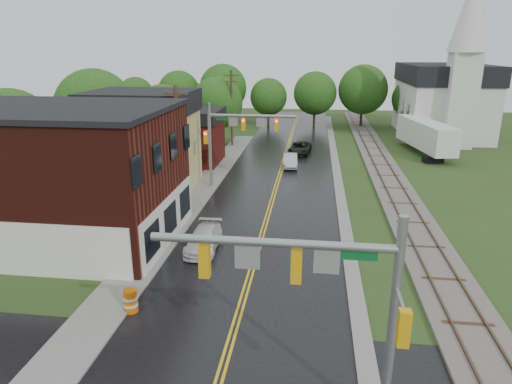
% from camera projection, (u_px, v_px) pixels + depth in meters
% --- Properties ---
extents(main_road, '(10.00, 90.00, 0.02)m').
position_uv_depth(main_road, '(278.00, 179.00, 41.72)').
color(main_road, black).
rests_on(main_road, ground).
extents(curb_right, '(0.80, 70.00, 0.12)m').
position_uv_depth(curb_right, '(336.00, 168.00, 45.79)').
color(curb_right, gray).
rests_on(curb_right, ground).
extents(sidewalk_left, '(2.40, 50.00, 0.12)m').
position_uv_depth(sidewalk_left, '(199.00, 193.00, 37.75)').
color(sidewalk_left, gray).
rests_on(sidewalk_left, ground).
extents(brick_building, '(14.30, 10.30, 8.30)m').
position_uv_depth(brick_building, '(56.00, 175.00, 27.81)').
color(brick_building, '#40130D').
rests_on(brick_building, ground).
extents(yellow_house, '(8.00, 7.00, 6.40)m').
position_uv_depth(yellow_house, '(145.00, 151.00, 38.31)').
color(yellow_house, tan).
rests_on(yellow_house, ground).
extents(darkred_building, '(7.00, 6.00, 4.40)m').
position_uv_depth(darkred_building, '(186.00, 142.00, 47.00)').
color(darkred_building, '#3F0F0C').
rests_on(darkred_building, ground).
extents(church, '(10.40, 18.40, 20.00)m').
position_uv_depth(church, '(445.00, 93.00, 59.95)').
color(church, silver).
rests_on(church, ground).
extents(railroad, '(3.20, 80.00, 0.30)m').
position_uv_depth(railroad, '(383.00, 168.00, 45.20)').
color(railroad, '#59544C').
rests_on(railroad, ground).
extents(traffic_signal_near, '(7.34, 0.30, 7.20)m').
position_uv_depth(traffic_signal_near, '(322.00, 284.00, 13.34)').
color(traffic_signal_near, gray).
rests_on(traffic_signal_near, ground).
extents(traffic_signal_far, '(7.34, 0.43, 7.20)m').
position_uv_depth(traffic_signal_far, '(235.00, 130.00, 37.80)').
color(traffic_signal_far, gray).
rests_on(traffic_signal_far, ground).
extents(utility_pole_b, '(1.80, 0.28, 9.00)m').
position_uv_depth(utility_pole_b, '(178.00, 145.00, 33.56)').
color(utility_pole_b, '#382616').
rests_on(utility_pole_b, ground).
extents(utility_pole_c, '(1.80, 0.28, 9.00)m').
position_uv_depth(utility_pole_c, '(232.00, 107.00, 54.34)').
color(utility_pole_c, '#382616').
rests_on(utility_pole_c, ground).
extents(tree_left_a, '(6.80, 6.80, 8.67)m').
position_uv_depth(tree_left_a, '(13.00, 135.00, 34.93)').
color(tree_left_a, black).
rests_on(tree_left_a, ground).
extents(tree_left_b, '(7.60, 7.60, 9.69)m').
position_uv_depth(tree_left_b, '(96.00, 111.00, 43.95)').
color(tree_left_b, black).
rests_on(tree_left_b, ground).
extents(tree_left_c, '(6.00, 6.00, 7.65)m').
position_uv_depth(tree_left_c, '(164.00, 113.00, 51.39)').
color(tree_left_c, black).
rests_on(tree_left_c, ground).
extents(tree_left_e, '(6.40, 6.40, 8.16)m').
position_uv_depth(tree_left_e, '(218.00, 104.00, 56.36)').
color(tree_left_e, black).
rests_on(tree_left_e, ground).
extents(suv_dark, '(2.72, 5.02, 1.34)m').
position_uv_depth(suv_dark, '(300.00, 148.00, 51.41)').
color(suv_dark, black).
rests_on(suv_dark, ground).
extents(sedan_silver, '(1.68, 4.06, 1.31)m').
position_uv_depth(sedan_silver, '(290.00, 161.00, 45.88)').
color(sedan_silver, '#B5B5BA').
rests_on(sedan_silver, ground).
extents(pickup_white, '(1.80, 4.31, 1.24)m').
position_uv_depth(pickup_white, '(204.00, 239.00, 27.19)').
color(pickup_white, silver).
rests_on(pickup_white, ground).
extents(semi_trailer, '(4.54, 11.75, 3.67)m').
position_uv_depth(semi_trailer, '(426.00, 135.00, 51.06)').
color(semi_trailer, black).
rests_on(semi_trailer, ground).
extents(construction_barrel, '(0.75, 0.75, 1.12)m').
position_uv_depth(construction_barrel, '(131.00, 301.00, 20.74)').
color(construction_barrel, '#CC5F09').
rests_on(construction_barrel, ground).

